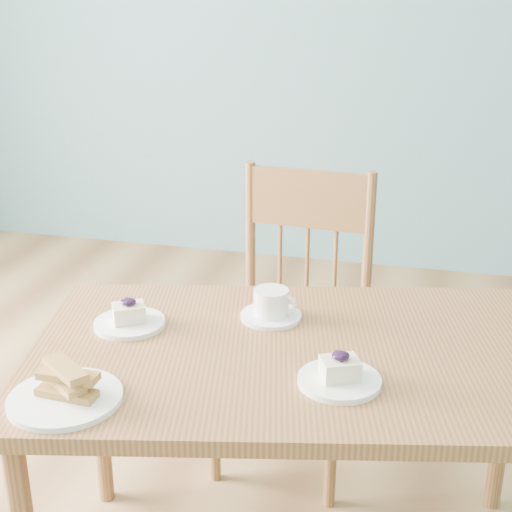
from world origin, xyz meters
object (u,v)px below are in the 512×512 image
at_px(dining_table, 307,375).
at_px(dining_chair, 294,321).
at_px(cheesecake_plate_near, 340,375).
at_px(biscotti_plate, 65,391).
at_px(coffee_cup, 272,306).
at_px(cheesecake_plate_far, 129,319).

height_order(dining_table, dining_chair, dining_chair).
xyz_separation_m(dining_chair, cheesecake_plate_near, (0.23, -0.67, 0.22)).
bearing_deg(biscotti_plate, dining_chair, 71.99).
distance_m(dining_table, biscotti_plate, 0.55).
distance_m(coffee_cup, biscotti_plate, 0.56).
xyz_separation_m(dining_table, biscotti_plate, (-0.42, -0.34, 0.09)).
distance_m(cheesecake_plate_far, coffee_cup, 0.35).
distance_m(dining_table, dining_chair, 0.57).
bearing_deg(cheesecake_plate_near, dining_chair, 108.95).
height_order(coffee_cup, biscotti_plate, coffee_cup).
relative_size(dining_table, biscotti_plate, 6.16).
relative_size(dining_table, dining_chair, 1.49).
distance_m(dining_table, cheesecake_plate_far, 0.45).
distance_m(dining_chair, cheesecake_plate_far, 0.65).
bearing_deg(dining_chair, biscotti_plate, -103.05).
bearing_deg(cheesecake_plate_far, dining_chair, 60.54).
height_order(dining_chair, coffee_cup, dining_chair).
bearing_deg(coffee_cup, dining_table, -41.65).
xyz_separation_m(cheesecake_plate_far, coffee_cup, (0.32, 0.13, 0.01)).
xyz_separation_m(dining_table, coffee_cup, (-0.12, 0.14, 0.10)).
relative_size(dining_chair, coffee_cup, 6.16).
xyz_separation_m(cheesecake_plate_far, biscotti_plate, (0.02, -0.34, 0.00)).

